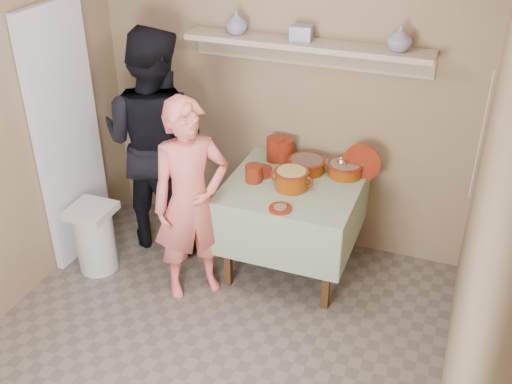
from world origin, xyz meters
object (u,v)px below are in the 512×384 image
at_px(cazuela_rice, 291,178).
at_px(trash_bin, 95,238).
at_px(person_cook, 191,202).
at_px(person_helper, 155,141).
at_px(serving_table, 293,197).

xyz_separation_m(cazuela_rice, trash_bin, (-1.43, -0.48, -0.56)).
height_order(person_cook, cazuela_rice, person_cook).
relative_size(person_helper, serving_table, 1.87).
bearing_deg(person_cook, person_helper, 95.07).
height_order(person_cook, person_helper, person_helper).
distance_m(person_helper, trash_bin, 0.88).
bearing_deg(cazuela_rice, trash_bin, -161.60).
bearing_deg(person_cook, serving_table, -1.25).
xyz_separation_m(person_cook, person_helper, (-0.57, 0.52, 0.15)).
height_order(person_cook, serving_table, person_cook).
xyz_separation_m(person_cook, serving_table, (0.59, 0.51, -0.12)).
bearing_deg(trash_bin, person_helper, 64.45).
distance_m(serving_table, cazuela_rice, 0.22).
relative_size(person_cook, trash_bin, 2.73).
bearing_deg(person_helper, serving_table, 179.54).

